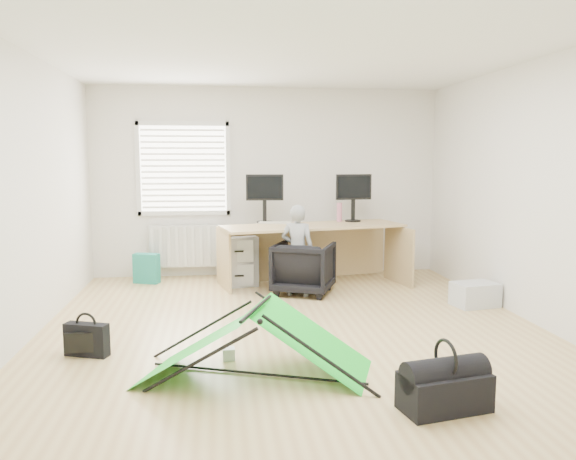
{
  "coord_description": "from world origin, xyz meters",
  "views": [
    {
      "loc": [
        -0.73,
        -5.39,
        1.7
      ],
      "look_at": [
        0.0,
        0.4,
        0.95
      ],
      "focal_mm": 35.0,
      "sensor_mm": 36.0,
      "label": 1
    }
  ],
  "objects": [
    {
      "name": "ground",
      "position": [
        0.0,
        0.0,
        0.0
      ],
      "size": [
        5.5,
        5.5,
        0.0
      ],
      "primitive_type": "plane",
      "color": "tan",
      "rests_on": "ground"
    },
    {
      "name": "back_wall",
      "position": [
        0.0,
        2.75,
        1.35
      ],
      "size": [
        5.0,
        0.02,
        2.7
      ],
      "primitive_type": "cube",
      "color": "silver",
      "rests_on": "ground"
    },
    {
      "name": "window",
      "position": [
        -1.2,
        2.71,
        1.55
      ],
      "size": [
        1.2,
        0.06,
        1.2
      ],
      "primitive_type": "cube",
      "color": "silver",
      "rests_on": "back_wall"
    },
    {
      "name": "radiator",
      "position": [
        -1.2,
        2.67,
        0.45
      ],
      "size": [
        1.0,
        0.12,
        0.6
      ],
      "primitive_type": "cube",
      "color": "silver",
      "rests_on": "back_wall"
    },
    {
      "name": "desk",
      "position": [
        0.52,
        1.89,
        0.41
      ],
      "size": [
        2.51,
        1.25,
        0.82
      ],
      "primitive_type": "cube",
      "rotation": [
        0.0,
        0.0,
        0.21
      ],
      "color": "tan",
      "rests_on": "ground"
    },
    {
      "name": "filing_cabinet",
      "position": [
        -0.46,
        2.14,
        0.33
      ],
      "size": [
        0.53,
        0.64,
        0.67
      ],
      "primitive_type": "cube",
      "rotation": [
        0.0,
        0.0,
        0.19
      ],
      "color": "#AEB0B3",
      "rests_on": "ground"
    },
    {
      "name": "monitor_left",
      "position": [
        -0.09,
        2.22,
        1.06
      ],
      "size": [
        0.51,
        0.14,
        0.48
      ],
      "primitive_type": "cube",
      "rotation": [
        0.0,
        0.0,
        -0.05
      ],
      "color": "black",
      "rests_on": "desk"
    },
    {
      "name": "monitor_right",
      "position": [
        1.14,
        2.22,
        1.06
      ],
      "size": [
        0.51,
        0.16,
        0.48
      ],
      "primitive_type": "cube",
      "rotation": [
        0.0,
        0.0,
        0.1
      ],
      "color": "black",
      "rests_on": "desk"
    },
    {
      "name": "keyboard",
      "position": [
        0.05,
        2.13,
        0.83
      ],
      "size": [
        0.47,
        0.26,
        0.02
      ],
      "primitive_type": "cube",
      "rotation": [
        0.0,
        0.0,
        -0.25
      ],
      "color": "beige",
      "rests_on": "desk"
    },
    {
      "name": "thermos",
      "position": [
        0.95,
        2.24,
        0.95
      ],
      "size": [
        0.08,
        0.08,
        0.26
      ],
      "primitive_type": "cylinder",
      "rotation": [
        0.0,
        0.0,
        0.04
      ],
      "color": "#BB697F",
      "rests_on": "desk"
    },
    {
      "name": "office_chair",
      "position": [
        0.33,
        1.47,
        0.33
      ],
      "size": [
        0.92,
        0.93,
        0.65
      ],
      "primitive_type": "imported",
      "rotation": [
        0.0,
        0.0,
        2.73
      ],
      "color": "black",
      "rests_on": "ground"
    },
    {
      "name": "person",
      "position": [
        0.24,
        1.37,
        0.57
      ],
      "size": [
        0.48,
        0.4,
        1.14
      ],
      "primitive_type": "imported",
      "rotation": [
        0.0,
        0.0,
        2.8
      ],
      "color": "gray",
      "rests_on": "ground"
    },
    {
      "name": "kite",
      "position": [
        -0.44,
        -1.16,
        0.27
      ],
      "size": [
        1.92,
        1.35,
        0.54
      ],
      "primitive_type": null,
      "rotation": [
        0.0,
        0.0,
        -0.37
      ],
      "color": "#12C524",
      "rests_on": "ground"
    },
    {
      "name": "storage_crate",
      "position": [
        2.21,
        0.62,
        0.14
      ],
      "size": [
        0.54,
        0.42,
        0.27
      ],
      "primitive_type": "cube",
      "rotation": [
        0.0,
        0.0,
        0.18
      ],
      "color": "silver",
      "rests_on": "ground"
    },
    {
      "name": "tote_bag",
      "position": [
        -1.71,
        2.32,
        0.2
      ],
      "size": [
        0.37,
        0.26,
        0.41
      ],
      "primitive_type": "cube",
      "rotation": [
        0.0,
        0.0,
        -0.35
      ],
      "color": "#1C8070",
      "rests_on": "ground"
    },
    {
      "name": "laptop_bag",
      "position": [
        -1.87,
        -0.53,
        0.14
      ],
      "size": [
        0.4,
        0.24,
        0.29
      ],
      "primitive_type": "cube",
      "rotation": [
        0.0,
        0.0,
        -0.35
      ],
      "color": "black",
      "rests_on": "ground"
    },
    {
      "name": "white_box",
      "position": [
        -0.66,
        -0.78,
        0.05
      ],
      "size": [
        0.1,
        0.1,
        0.1
      ],
      "primitive_type": "cube",
      "rotation": [
        0.0,
        0.0,
        0.04
      ],
      "color": "silver",
      "rests_on": "ground"
    },
    {
      "name": "duffel_bag",
      "position": [
        0.78,
        -1.93,
        0.13
      ],
      "size": [
        0.64,
        0.41,
        0.26
      ],
      "primitive_type": "cube",
      "rotation": [
        0.0,
        0.0,
        0.19
      ],
      "color": "black",
      "rests_on": "ground"
    }
  ]
}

